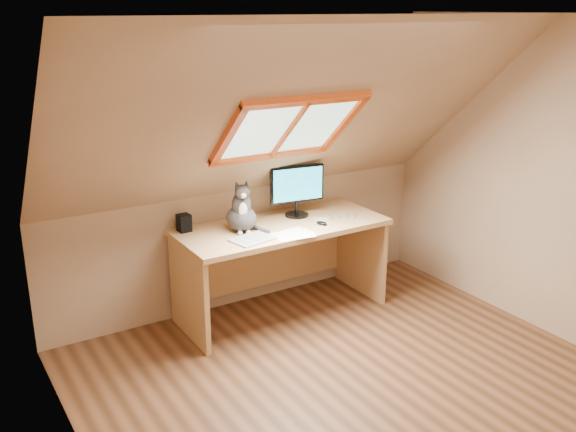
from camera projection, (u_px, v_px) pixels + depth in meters
ground at (371, 398)px, 4.20m from camera, size 3.50×3.50×0.00m
room_shell at (392, 191)px, 3.68m from camera, size 3.52×3.52×2.41m
desk at (277, 248)px, 5.28m from camera, size 1.70×0.74×0.78m
monitor at (297, 187)px, 5.28m from camera, size 0.47×0.20×0.43m
cat at (241, 212)px, 4.96m from camera, size 0.30×0.33×0.42m
desk_speaker at (184, 223)px, 4.97m from camera, size 0.10×0.10×0.14m
graphics_tablet at (252, 239)px, 4.80m from camera, size 0.35×0.28×0.01m
mouse at (322, 223)px, 5.13m from camera, size 0.09×0.11×0.03m
papers at (290, 235)px, 4.90m from camera, size 0.33×0.27×0.00m
cables at (335, 219)px, 5.27m from camera, size 0.51×0.26×0.01m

